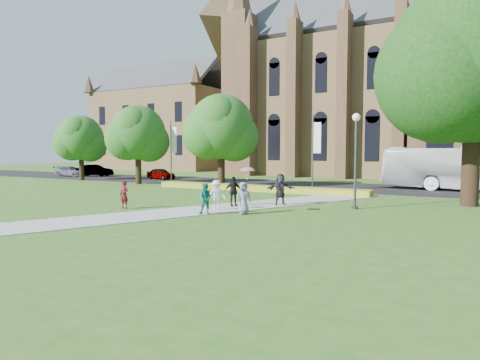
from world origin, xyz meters
The scene contains 24 objects.
ground centered at (0.00, 0.00, 0.00)m, with size 160.00×160.00×0.00m, color #2B5C1B.
road centered at (0.00, 20.00, 0.01)m, with size 160.00×10.00×0.02m, color black.
footpath centered at (0.00, 1.00, 0.02)m, with size 3.20×30.00×0.04m, color #B2B2A8.
flower_hedge centered at (-2.00, 13.20, 0.23)m, with size 18.00×1.40×0.45m, color gold.
cathedral centered at (10.00, 39.73, 12.98)m, with size 52.60×18.25×28.00m.
building_west centered at (-34.00, 42.00, 9.21)m, with size 22.00×14.00×18.30m.
streetlamp centered at (7.50, 6.50, 3.30)m, with size 0.44×0.44×5.24m.
large_tree centered at (13.00, 11.00, 8.37)m, with size 9.60×9.60×13.20m.
street_tree_0 centered at (-15.00, 14.00, 4.87)m, with size 5.20×5.20×7.50m.
street_tree_1 centered at (-6.00, 14.50, 5.22)m, with size 5.60×5.60×8.05m.
street_tree_2 centered at (-24.00, 15.00, 4.53)m, with size 4.80×4.80×6.95m.
banner_pole_0 centered at (2.11, 15.20, 3.39)m, with size 0.70×0.10×6.00m.
banner_pole_1 centered at (-11.89, 15.20, 3.39)m, with size 0.70×0.10×6.00m.
tour_coach centered at (12.84, 21.00, 1.83)m, with size 3.04×12.98×3.62m, color silver.
car_0 centered at (-17.17, 19.95, 0.64)m, with size 1.46×3.64×1.24m, color gray.
car_1 centered at (-27.77, 20.22, 0.74)m, with size 1.52×4.36×1.44m, color gray.
car_2 centered at (-30.70, 19.02, 0.63)m, with size 1.71×4.20×1.22m, color gray.
pedestrian_0 centered at (-3.60, 0.35, 0.80)m, with size 0.56×0.37×1.53m, color #4F1219.
pedestrian_1 centered at (1.54, 0.71, 0.82)m, with size 0.76×0.59×1.56m, color #156C61.
pedestrian_2 centered at (1.20, 2.23, 0.84)m, with size 1.04×0.60×1.61m, color silver.
pedestrian_3 centered at (1.15, 4.12, 0.89)m, with size 0.99×0.41×1.69m, color black.
pedestrian_4 centered at (3.07, 1.82, 0.84)m, with size 0.78×0.51×1.60m, color slate.
pedestrian_5 centered at (3.31, 5.89, 0.96)m, with size 1.71×0.54×1.84m, color #27262E.
parasol centered at (3.25, 1.92, 1.97)m, with size 0.76×0.76×0.66m, color #ECA7B0.
Camera 1 is at (13.29, -17.00, 3.24)m, focal length 32.00 mm.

